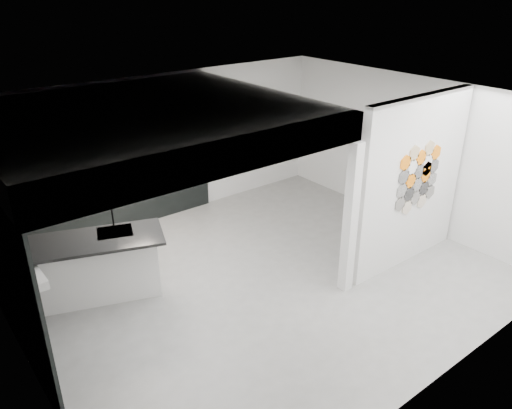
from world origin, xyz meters
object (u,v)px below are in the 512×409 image
object	(u,v)px
glass_vase	(175,149)
bottle_dark	(93,166)
partition_panel	(412,183)
glass_bowl	(175,150)
stockpot	(31,179)
kettle	(164,150)
utensil_cup	(55,176)
wall_basin	(26,280)
kitchen_island	(100,265)

from	to	relation	value
glass_vase	bottle_dark	distance (m)	1.62
bottle_dark	partition_panel	bearing A→B (deg)	-46.30
glass_bowl	stockpot	bearing A→B (deg)	180.00
partition_panel	glass_vase	bearing A→B (deg)	118.23
stockpot	glass_vase	distance (m)	2.64
glass_bowl	bottle_dark	bearing A→B (deg)	180.00
kettle	utensil_cup	size ratio (longest dim) A/B	1.78
partition_panel	wall_basin	distance (m)	5.78
glass_bowl	utensil_cup	bearing A→B (deg)	180.00
partition_panel	glass_vase	world-z (taller)	partition_panel
glass_bowl	glass_vase	size ratio (longest dim) A/B	0.91
kitchen_island	glass_bowl	world-z (taller)	kitchen_island
partition_panel	stockpot	size ratio (longest dim) A/B	13.33
kettle	glass_vase	bearing A→B (deg)	23.07
kitchen_island	glass_vase	world-z (taller)	kitchen_island
kettle	glass_bowl	bearing A→B (deg)	23.07
glass_vase	utensil_cup	bearing A→B (deg)	180.00
partition_panel	glass_bowl	bearing A→B (deg)	118.41
partition_panel	bottle_dark	distance (m)	5.35
partition_panel	kitchen_island	size ratio (longest dim) A/B	1.36
partition_panel	utensil_cup	bearing A→B (deg)	138.39
kettle	glass_vase	size ratio (longest dim) A/B	1.42
glass_bowl	bottle_dark	distance (m)	1.60
kettle	glass_bowl	world-z (taller)	kettle
kettle	utensil_cup	bearing A→B (deg)	-156.93
kitchen_island	utensil_cup	xyz separation A→B (m)	(0.06, 1.74, 0.86)
partition_panel	utensil_cup	world-z (taller)	partition_panel
wall_basin	kettle	size ratio (longest dim) A/B	3.19
stockpot	glass_vase	world-z (taller)	stockpot
kitchen_island	glass_bowl	distance (m)	3.02
wall_basin	utensil_cup	world-z (taller)	utensil_cup
glass_bowl	partition_panel	bearing A→B (deg)	-61.59
partition_panel	stockpot	distance (m)	6.10
wall_basin	kettle	distance (m)	3.81
glass_bowl	glass_vase	bearing A→B (deg)	0.00
glass_bowl	utensil_cup	xyz separation A→B (m)	(-2.26, 0.00, 0.01)
kitchen_island	bottle_dark	distance (m)	2.08
bottle_dark	stockpot	bearing A→B (deg)	180.00
partition_panel	bottle_dark	size ratio (longest dim) A/B	19.42
wall_basin	bottle_dark	world-z (taller)	bottle_dark
stockpot	glass_bowl	distance (m)	2.63
partition_panel	glass_bowl	distance (m)	4.39
partition_panel	stockpot	bearing A→B (deg)	140.67
glass_bowl	bottle_dark	xyz separation A→B (m)	(-1.60, 0.00, 0.03)
partition_panel	kettle	world-z (taller)	partition_panel
stockpot	glass_vase	bearing A→B (deg)	0.00
partition_panel	wall_basin	size ratio (longest dim) A/B	4.67
wall_basin	bottle_dark	bearing A→B (deg)	49.38
kettle	bottle_dark	bearing A→B (deg)	-156.93
partition_panel	glass_vase	distance (m)	4.39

